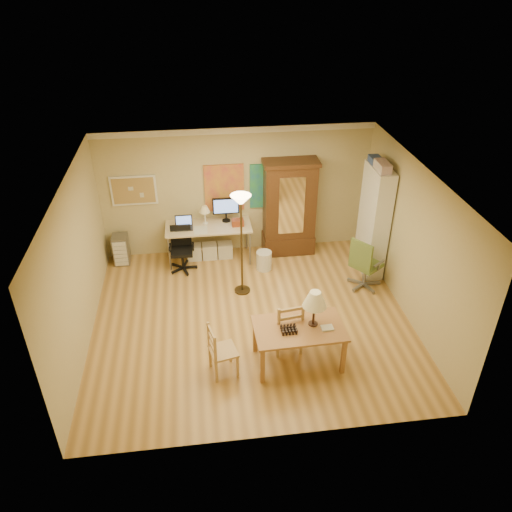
{
  "coord_description": "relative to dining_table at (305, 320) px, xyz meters",
  "views": [
    {
      "loc": [
        -0.82,
        -6.86,
        5.59
      ],
      "look_at": [
        0.12,
        0.3,
        1.13
      ],
      "focal_mm": 35.0,
      "sensor_mm": 36.0,
      "label": 1
    }
  ],
  "objects": [
    {
      "name": "ladder_chair_left",
      "position": [
        -1.28,
        -0.1,
        -0.41
      ],
      "size": [
        0.47,
        0.48,
        0.88
      ],
      "color": "#A2804A",
      "rests_on": "floor"
    },
    {
      "name": "art_panel_right",
      "position": [
        -0.03,
        3.58,
        0.63
      ],
      "size": [
        0.75,
        0.04,
        0.95
      ],
      "primitive_type": "cube",
      "color": "teal",
      "rests_on": "floor"
    },
    {
      "name": "crown_molding",
      "position": [
        -0.68,
        3.57,
        1.82
      ],
      "size": [
        5.5,
        0.08,
        0.12
      ],
      "primitive_type": "cube",
      "color": "white",
      "rests_on": "floor"
    },
    {
      "name": "torchiere_lamp",
      "position": [
        -0.75,
        1.99,
        0.79
      ],
      "size": [
        0.36,
        0.36,
        2.01
      ],
      "color": "#3C2E18",
      "rests_on": "floor"
    },
    {
      "name": "office_chair_black",
      "position": [
        -1.86,
        2.93,
        -0.57
      ],
      "size": [
        0.57,
        0.57,
        0.92
      ],
      "color": "black",
      "rests_on": "floor"
    },
    {
      "name": "ladder_chair_back",
      "position": [
        -0.21,
        0.29,
        -0.36
      ],
      "size": [
        0.5,
        0.49,
        0.97
      ],
      "color": "#A2804A",
      "rests_on": "floor"
    },
    {
      "name": "art_panel_left",
      "position": [
        -0.93,
        3.58,
        0.63
      ],
      "size": [
        0.8,
        0.04,
        1.0
      ],
      "primitive_type": "cube",
      "color": "gold",
      "rests_on": "floor"
    },
    {
      "name": "armoire",
      "position": [
        0.39,
        3.35,
        0.08
      ],
      "size": [
        1.12,
        0.53,
        2.05
      ],
      "color": "#37190F",
      "rests_on": "floor"
    },
    {
      "name": "office_chair_green",
      "position": [
        1.58,
        1.84,
        -0.53
      ],
      "size": [
        0.68,
        0.68,
        1.07
      ],
      "color": "slate",
      "rests_on": "floor"
    },
    {
      "name": "corkboard",
      "position": [
        -2.73,
        3.58,
        0.68
      ],
      "size": [
        0.9,
        0.04,
        0.62
      ],
      "primitive_type": "cube",
      "color": "#A5844D",
      "rests_on": "floor"
    },
    {
      "name": "floor",
      "position": [
        -0.68,
        1.11,
        -0.82
      ],
      "size": [
        5.5,
        5.5,
        0.0
      ],
      "primitive_type": "plane",
      "color": "olive",
      "rests_on": "ground"
    },
    {
      "name": "drawer_cart",
      "position": [
        -3.11,
        3.34,
        -0.51
      ],
      "size": [
        0.31,
        0.37,
        0.62
      ],
      "color": "slate",
      "rests_on": "floor"
    },
    {
      "name": "bookshelf",
      "position": [
        1.87,
        2.44,
        0.28
      ],
      "size": [
        0.33,
        0.88,
        2.2
      ],
      "color": "white",
      "rests_on": "floor"
    },
    {
      "name": "dining_table",
      "position": [
        0.0,
        0.0,
        0.0
      ],
      "size": [
        1.4,
        0.87,
        1.29
      ],
      "color": "olive",
      "rests_on": "floor"
    },
    {
      "name": "computer_desk",
      "position": [
        -1.27,
        3.27,
        -0.34
      ],
      "size": [
        1.73,
        0.76,
        1.31
      ],
      "color": "#C7BA92",
      "rests_on": "floor"
    },
    {
      "name": "wastebin",
      "position": [
        -0.22,
        2.71,
        -0.62
      ],
      "size": [
        0.32,
        0.32,
        0.39
      ],
      "primitive_type": "cylinder",
      "color": "silver",
      "rests_on": "floor"
    }
  ]
}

